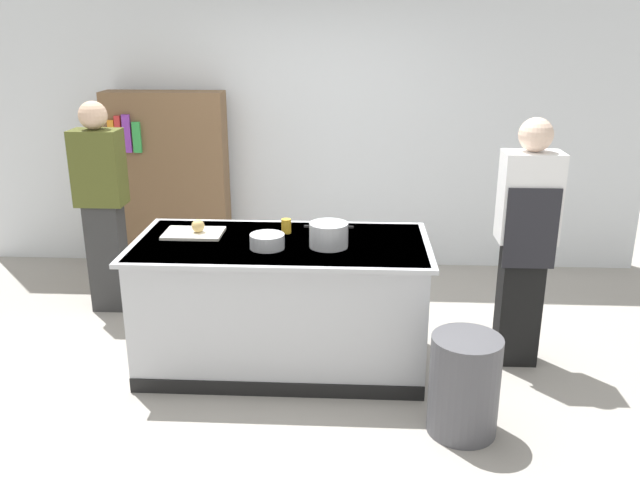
{
  "coord_description": "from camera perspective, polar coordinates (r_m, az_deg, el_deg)",
  "views": [
    {
      "loc": [
        0.48,
        -4.14,
        2.3
      ],
      "look_at": [
        0.25,
        0.2,
        0.85
      ],
      "focal_mm": 37.03,
      "sensor_mm": 36.0,
      "label": 1
    }
  ],
  "objects": [
    {
      "name": "stock_pot",
      "position": [
        4.27,
        0.76,
        0.45
      ],
      "size": [
        0.32,
        0.25,
        0.16
      ],
      "color": "#B7BABF",
      "rests_on": "counter_island"
    },
    {
      "name": "mixing_bowl",
      "position": [
        4.27,
        -4.59,
        -0.1
      ],
      "size": [
        0.23,
        0.23,
        0.09
      ],
      "primitive_type": "cylinder",
      "color": "#B7BABF",
      "rests_on": "counter_island"
    },
    {
      "name": "cutting_board",
      "position": [
        4.62,
        -10.87,
        0.58
      ],
      "size": [
        0.4,
        0.28,
        0.02
      ],
      "primitive_type": "cube",
      "color": "silver",
      "rests_on": "counter_island"
    },
    {
      "name": "counter_island",
      "position": [
        4.56,
        -3.29,
        -5.34
      ],
      "size": [
        1.98,
        0.98,
        0.9
      ],
      "color": "#B7BABF",
      "rests_on": "ground_plane"
    },
    {
      "name": "person_chef",
      "position": [
        4.62,
        17.33,
        0.11
      ],
      "size": [
        0.38,
        0.25,
        1.72
      ],
      "rotation": [
        0.0,
        0.0,
        1.58
      ],
      "color": "black",
      "rests_on": "ground_plane"
    },
    {
      "name": "ground_plane",
      "position": [
        4.76,
        -3.19,
        -10.47
      ],
      "size": [
        10.0,
        10.0,
        0.0
      ],
      "primitive_type": "plane",
      "color": "#9E9991"
    },
    {
      "name": "trash_bin",
      "position": [
        3.98,
        12.35,
        -12.14
      ],
      "size": [
        0.41,
        0.41,
        0.6
      ],
      "primitive_type": "cylinder",
      "color": "#4C4C51",
      "rests_on": "ground_plane"
    },
    {
      "name": "onion",
      "position": [
        4.59,
        -10.5,
        1.2
      ],
      "size": [
        0.09,
        0.09,
        0.09
      ],
      "primitive_type": "sphere",
      "color": "tan",
      "rests_on": "cutting_board"
    },
    {
      "name": "person_guest",
      "position": [
        5.57,
        -18.31,
        3.05
      ],
      "size": [
        0.38,
        0.24,
        1.72
      ],
      "rotation": [
        0.0,
        0.0,
        -1.45
      ],
      "color": "#313131",
      "rests_on": "ground_plane"
    },
    {
      "name": "juice_cup",
      "position": [
        4.57,
        -2.93,
        1.21
      ],
      "size": [
        0.07,
        0.07,
        0.1
      ],
      "primitive_type": "cylinder",
      "color": "yellow",
      "rests_on": "counter_island"
    },
    {
      "name": "bookshelf",
      "position": [
        6.36,
        -12.94,
        4.79
      ],
      "size": [
        1.1,
        0.31,
        1.7
      ],
      "color": "brown",
      "rests_on": "ground_plane"
    },
    {
      "name": "back_wall",
      "position": [
        6.31,
        -1.38,
        11.14
      ],
      "size": [
        6.4,
        0.12,
        3.0
      ],
      "primitive_type": "cube",
      "color": "silver",
      "rests_on": "ground_plane"
    }
  ]
}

